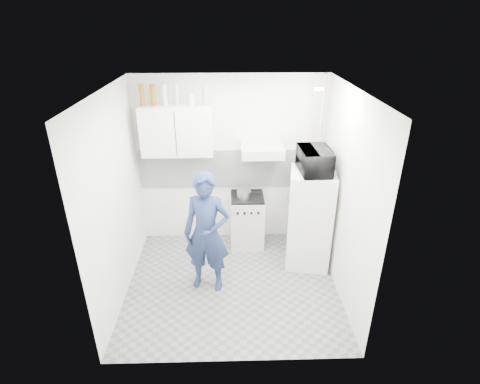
{
  "coord_description": "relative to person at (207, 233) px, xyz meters",
  "views": [
    {
      "loc": [
        -0.01,
        -4.05,
        3.35
      ],
      "look_at": [
        0.11,
        0.3,
        1.25
      ],
      "focal_mm": 28.0,
      "sensor_mm": 36.0,
      "label": 1
    }
  ],
  "objects": [
    {
      "name": "pipe_a",
      "position": [
        1.62,
        1.17,
        0.48
      ],
      "size": [
        0.05,
        0.05,
        2.6
      ],
      "primitive_type": "cylinder",
      "color": "beige",
      "rests_on": "floor"
    },
    {
      "name": "stove",
      "position": [
        0.56,
        1.0,
        -0.41
      ],
      "size": [
        0.51,
        0.51,
        0.82
      ],
      "primitive_type": "cube",
      "color": "beige",
      "rests_on": "floor"
    },
    {
      "name": "bottle_c",
      "position": [
        -0.57,
        1.08,
        1.53
      ],
      "size": [
        0.07,
        0.07,
        0.3
      ],
      "primitive_type": "cylinder",
      "color": "#B2B7BC",
      "rests_on": "upper_cabinet"
    },
    {
      "name": "fridge",
      "position": [
        1.42,
        0.5,
        -0.1
      ],
      "size": [
        0.69,
        0.69,
        1.44
      ],
      "primitive_type": "cube",
      "rotation": [
        0.0,
        0.0,
        -0.16
      ],
      "color": "white",
      "rests_on": "floor"
    },
    {
      "name": "saucepan",
      "position": [
        0.5,
        0.94,
        0.08
      ],
      "size": [
        0.21,
        0.21,
        0.11
      ],
      "primitive_type": "cylinder",
      "color": "silver",
      "rests_on": "stove_top"
    },
    {
      "name": "bottle_d",
      "position": [
        -0.41,
        1.08,
        1.52
      ],
      "size": [
        0.06,
        0.06,
        0.28
      ],
      "primitive_type": "cylinder",
      "color": "silver",
      "rests_on": "upper_cabinet"
    },
    {
      "name": "person",
      "position": [
        0.0,
        0.0,
        0.0
      ],
      "size": [
        0.66,
        0.5,
        1.64
      ],
      "primitive_type": "imported",
      "rotation": [
        0.0,
        0.0,
        -0.19
      ],
      "color": "navy",
      "rests_on": "floor"
    },
    {
      "name": "pipe_b",
      "position": [
        1.5,
        1.17,
        0.48
      ],
      "size": [
        0.04,
        0.04,
        2.6
      ],
      "primitive_type": "cylinder",
      "color": "beige",
      "rests_on": "floor"
    },
    {
      "name": "bottle_e",
      "position": [
        -0.03,
        1.08,
        1.51
      ],
      "size": [
        0.06,
        0.06,
        0.25
      ],
      "primitive_type": "cylinder",
      "color": "silver",
      "rests_on": "upper_cabinet"
    },
    {
      "name": "floor",
      "position": [
        0.32,
        0.0,
        -0.82
      ],
      "size": [
        2.8,
        2.8,
        0.0
      ],
      "primitive_type": "plane",
      "color": "slate",
      "rests_on": "ground"
    },
    {
      "name": "stove_top",
      "position": [
        0.56,
        1.0,
        0.01
      ],
      "size": [
        0.49,
        0.49,
        0.03
      ],
      "primitive_type": "cube",
      "color": "black",
      "rests_on": "stove"
    },
    {
      "name": "wall_back",
      "position": [
        0.32,
        1.25,
        0.48
      ],
      "size": [
        2.8,
        0.0,
        2.8
      ],
      "primitive_type": "plane",
      "rotation": [
        1.57,
        0.0,
        0.0
      ],
      "color": "white",
      "rests_on": "floor"
    },
    {
      "name": "bottle_a",
      "position": [
        -0.87,
        1.08,
        1.52
      ],
      "size": [
        0.07,
        0.07,
        0.29
      ],
      "primitive_type": "cylinder",
      "color": "brown",
      "rests_on": "upper_cabinet"
    },
    {
      "name": "range_hood",
      "position": [
        0.77,
        1.0,
        0.75
      ],
      "size": [
        0.6,
        0.5,
        0.14
      ],
      "primitive_type": "cube",
      "color": "beige",
      "rests_on": "wall_back"
    },
    {
      "name": "canister_b",
      "position": [
        -0.21,
        1.08,
        1.47
      ],
      "size": [
        0.09,
        0.09,
        0.17
      ],
      "primitive_type": "cylinder",
      "color": "#B2B7BC",
      "rests_on": "upper_cabinet"
    },
    {
      "name": "ceiling",
      "position": [
        0.32,
        0.0,
        1.78
      ],
      "size": [
        2.8,
        2.8,
        0.0
      ],
      "primitive_type": "plane",
      "color": "white",
      "rests_on": "wall_back"
    },
    {
      "name": "microwave",
      "position": [
        1.42,
        0.5,
        0.78
      ],
      "size": [
        0.6,
        0.42,
        0.32
      ],
      "primitive_type": "imported",
      "rotation": [
        0.0,
        0.0,
        1.62
      ],
      "color": "black",
      "rests_on": "fridge"
    },
    {
      "name": "wall_left",
      "position": [
        -1.08,
        0.0,
        0.48
      ],
      "size": [
        0.0,
        2.6,
        2.6
      ],
      "primitive_type": "plane",
      "rotation": [
        1.57,
        0.0,
        1.57
      ],
      "color": "white",
      "rests_on": "floor"
    },
    {
      "name": "wall_right",
      "position": [
        1.72,
        0.0,
        0.48
      ],
      "size": [
        0.0,
        2.6,
        2.6
      ],
      "primitive_type": "plane",
      "rotation": [
        1.57,
        0.0,
        -1.57
      ],
      "color": "white",
      "rests_on": "floor"
    },
    {
      "name": "upper_cabinet",
      "position": [
        -0.43,
        1.08,
        1.03
      ],
      "size": [
        1.0,
        0.35,
        0.7
      ],
      "primitive_type": "cube",
      "color": "white",
      "rests_on": "wall_back"
    },
    {
      "name": "backsplash",
      "position": [
        0.32,
        1.24,
        0.38
      ],
      "size": [
        2.74,
        0.03,
        0.6
      ],
      "primitive_type": "cube",
      "color": "white",
      "rests_on": "wall_back"
    },
    {
      "name": "bottle_b",
      "position": [
        -0.72,
        1.08,
        1.52
      ],
      "size": [
        0.07,
        0.07,
        0.28
      ],
      "primitive_type": "cylinder",
      "color": "brown",
      "rests_on": "upper_cabinet"
    },
    {
      "name": "ceiling_spot_fixture",
      "position": [
        1.32,
        0.2,
        1.75
      ],
      "size": [
        0.1,
        0.1,
        0.02
      ],
      "primitive_type": "cylinder",
      "color": "white",
      "rests_on": "ceiling"
    }
  ]
}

